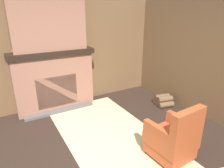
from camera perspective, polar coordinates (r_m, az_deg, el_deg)
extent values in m
cube|color=brown|center=(4.78, -17.32, 7.75)|extent=(0.06, 5.90, 2.45)
cube|color=#93604C|center=(4.74, -16.01, 0.36)|extent=(0.35, 1.73, 1.27)
cube|color=black|center=(4.68, -15.40, -1.94)|extent=(0.08, 0.90, 0.71)
cube|color=#565451|center=(4.75, -14.52, -7.39)|extent=(0.16, 1.56, 0.06)
cube|color=black|center=(4.57, -16.83, 8.50)|extent=(0.45, 1.83, 0.11)
cube|color=#93604C|center=(4.50, -17.60, 15.76)|extent=(0.30, 1.52, 1.05)
cube|color=#C6B789|center=(3.49, 3.59, -18.26)|extent=(4.05, 1.58, 0.01)
cube|color=#A84723|center=(3.37, 16.11, -17.00)|extent=(0.63, 0.60, 0.24)
cube|color=#A84723|center=(3.29, 16.37, -14.90)|extent=(0.66, 0.63, 0.18)
cube|color=#A84723|center=(2.98, 20.78, -11.45)|extent=(0.16, 0.60, 0.52)
cube|color=#A84723|center=(3.03, 13.20, -13.54)|extent=(0.57, 0.12, 0.20)
cube|color=#A84723|center=(3.37, 19.30, -10.47)|extent=(0.57, 0.12, 0.20)
cylinder|color=#332319|center=(3.45, 9.81, -18.59)|extent=(0.05, 0.05, 0.06)
cylinder|color=#332319|center=(3.74, 15.39, -15.66)|extent=(0.05, 0.05, 0.06)
cylinder|color=#332319|center=(3.51, 21.84, -19.18)|extent=(0.05, 0.05, 0.06)
cylinder|color=brown|center=(5.18, 13.62, -4.47)|extent=(0.22, 0.39, 0.14)
cylinder|color=brown|center=(5.07, 14.40, -5.08)|extent=(0.22, 0.39, 0.14)
cylinder|color=brown|center=(4.97, 15.21, -5.72)|extent=(0.22, 0.39, 0.14)
cylinder|color=brown|center=(5.08, 14.12, -3.56)|extent=(0.22, 0.39, 0.14)
cylinder|color=brown|center=(4.97, 14.92, -4.17)|extent=(0.22, 0.39, 0.14)
ellipsoid|color=#B24C42|center=(4.48, -26.24, 8.37)|extent=(0.11, 0.11, 0.09)
cylinder|color=white|center=(4.46, -26.48, 9.91)|extent=(0.06, 0.06, 0.16)
cube|color=brown|center=(4.73, -10.60, 11.01)|extent=(0.13, 0.22, 0.15)
cube|color=silver|center=(4.66, -10.32, 11.00)|extent=(0.01, 0.04, 0.02)
cylinder|color=gold|center=(4.62, -15.69, 11.19)|extent=(0.07, 0.29, 0.28)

